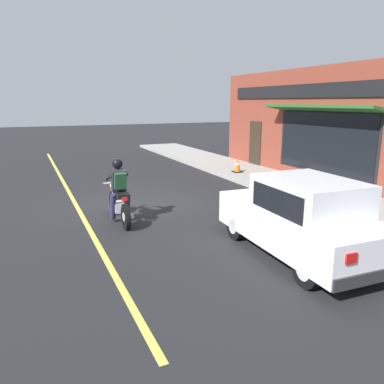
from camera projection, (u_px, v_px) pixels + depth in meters
ground_plane at (141, 204)px, 11.14m from camera, size 80.00×80.00×0.00m
sidewalk_curb at (243, 171)px, 15.93m from camera, size 2.60×22.00×0.14m
lane_stripe at (67, 189)px, 13.08m from camera, size 0.12×19.80×0.01m
storefront_building at (305, 125)px, 14.37m from camera, size 1.25×10.73×4.20m
motorcycle_with_rider at (119, 195)px, 9.36m from camera, size 0.56×2.02×1.62m
car_hatchback at (301, 218)px, 7.23m from camera, size 1.78×3.84×1.57m
traffic_cone at (237, 165)px, 15.33m from camera, size 0.36×0.36×0.60m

